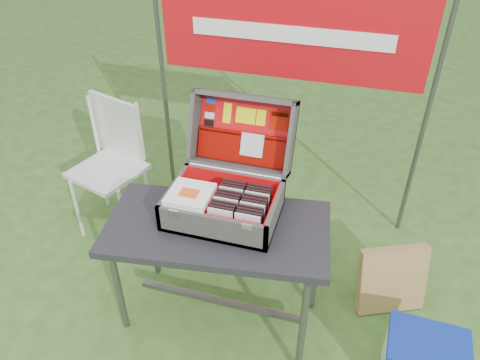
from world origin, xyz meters
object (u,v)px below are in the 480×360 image
(table, at_px, (219,274))
(cardboard_box, at_px, (392,279))
(suitcase, at_px, (226,170))
(chair, at_px, (108,172))

(table, relative_size, cardboard_box, 2.68)
(suitcase, height_order, cardboard_box, suitcase)
(chair, distance_m, cardboard_box, 1.89)
(suitcase, bearing_deg, chair, 156.56)
(table, distance_m, chair, 1.11)
(table, xyz_separation_m, suitcase, (0.01, 0.14, 0.58))
(suitcase, distance_m, cardboard_box, 1.17)
(chair, xyz_separation_m, cardboard_box, (1.86, -0.20, -0.24))
(table, bearing_deg, suitcase, 79.38)
(table, bearing_deg, chair, 142.35)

